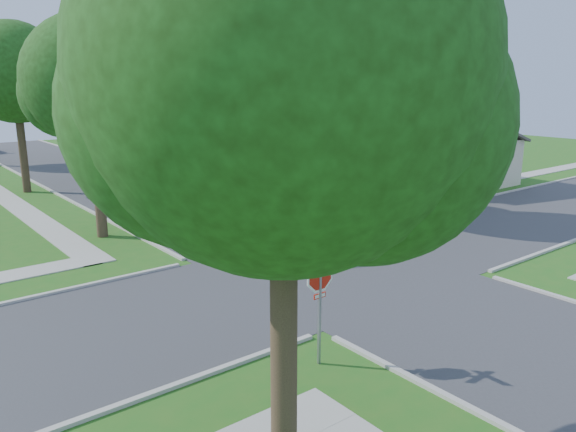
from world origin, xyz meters
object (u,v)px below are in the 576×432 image
at_px(tree_w_near, 92,86).
at_px(house_ne_near, 398,155).
at_px(tree_e_near, 281,95).
at_px(tree_sw_corner, 287,90).
at_px(stop_sign_sw, 320,281).
at_px(tree_ne_corner, 375,97).
at_px(stop_sign_ne, 339,178).
at_px(tree_e_mid, 170,81).
at_px(tree_w_mid, 16,77).
at_px(car_driveway, 402,190).
at_px(house_ne_far, 246,134).
at_px(car_curb_east, 114,163).
at_px(tree_e_far, 99,84).

xyz_separation_m(tree_w_near, house_ne_near, (20.64, 1.99, -4.60)).
bearing_deg(tree_e_near, tree_sw_corner, -127.30).
bearing_deg(stop_sign_sw, tree_ne_corner, 38.84).
distance_m(stop_sign_ne, tree_e_mid, 16.84).
bearing_deg(stop_sign_ne, stop_sign_sw, -135.00).
height_order(tree_w_mid, car_driveway, tree_w_mid).
bearing_deg(stop_sign_sw, car_driveway, 34.71).
distance_m(tree_e_mid, tree_sw_corner, 30.54).
bearing_deg(tree_ne_corner, tree_w_mid, 123.22).
bearing_deg(house_ne_far, tree_e_near, -119.35).
xyz_separation_m(stop_sign_sw, tree_w_mid, (0.06, 25.71, 4.46)).
xyz_separation_m(house_ne_near, car_curb_east, (-14.05, 13.59, -0.85)).
distance_m(stop_sign_sw, house_ne_far, 39.55).
bearing_deg(stop_sign_sw, tree_e_near, 55.41).
bearing_deg(house_ne_far, tree_sw_corner, -123.06).
bearing_deg(tree_e_mid, tree_e_near, -90.03).
relative_size(tree_w_mid, tree_ne_corner, 1.10).
height_order(stop_sign_sw, tree_w_near, tree_w_near).
relative_size(house_ne_near, car_curb_east, 3.47).
xyz_separation_m(tree_sw_corner, car_curb_east, (9.38, 31.58, -5.59)).
bearing_deg(house_ne_near, car_curb_east, 135.94).
height_order(tree_e_far, house_ne_far, tree_e_far).
height_order(tree_w_mid, car_curb_east, tree_w_mid).
height_order(tree_e_far, tree_ne_corner, tree_e_far).
relative_size(tree_ne_corner, house_ne_near, 0.64).
relative_size(tree_e_mid, car_driveway, 2.04).
xyz_separation_m(tree_e_far, tree_w_near, (-9.40, -25.00, 0.14)).
bearing_deg(stop_sign_ne, car_driveway, 8.54).
bearing_deg(tree_sw_corner, house_ne_near, 37.52).
bearing_deg(tree_w_near, house_ne_near, 5.51).
height_order(tree_ne_corner, car_curb_east, tree_ne_corner).
bearing_deg(stop_sign_ne, tree_e_far, 89.90).
xyz_separation_m(tree_e_mid, house_ne_near, (11.23, -10.01, -4.74)).
bearing_deg(tree_e_mid, car_curb_east, 128.14).
bearing_deg(tree_ne_corner, car_curb_east, 102.22).
relative_size(stop_sign_ne, tree_e_near, 0.36).
bearing_deg(house_ne_near, tree_sw_corner, -142.48).
distance_m(stop_sign_sw, house_ne_near, 25.98).
height_order(tree_sw_corner, house_ne_near, tree_sw_corner).
distance_m(stop_sign_sw, car_driveway, 17.96).
bearing_deg(house_ne_near, tree_ne_corner, -144.82).
relative_size(tree_ne_corner, car_driveway, 1.91).
relative_size(stop_sign_ne, house_ne_far, 0.22).
bearing_deg(car_driveway, tree_w_mid, 24.60).
relative_size(tree_e_near, car_curb_east, 2.11).
height_order(house_ne_near, car_driveway, house_ne_near).
bearing_deg(house_ne_far, car_curb_east, -162.57).
height_order(tree_e_near, tree_sw_corner, tree_sw_corner).
distance_m(tree_w_near, tree_sw_corner, 16.24).
distance_m(tree_sw_corner, house_ne_near, 29.92).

